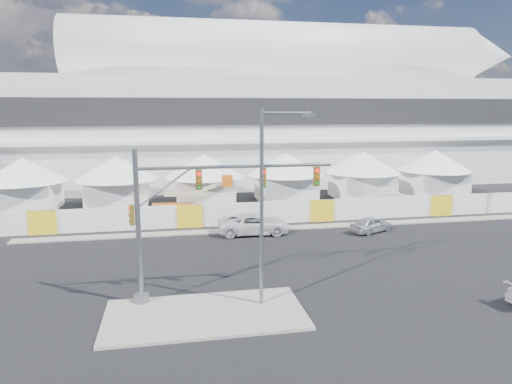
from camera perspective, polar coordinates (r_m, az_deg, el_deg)
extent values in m
plane|color=black|center=(27.62, 5.92, -11.48)|extent=(160.00, 160.00, 0.00)
cube|color=gray|center=(23.88, -6.35, -14.97)|extent=(10.00, 5.00, 0.15)
cube|color=gray|center=(47.20, 25.32, -3.04)|extent=(80.00, 1.20, 0.12)
cube|color=silver|center=(68.36, 2.49, 7.77)|extent=(80.00, 24.00, 14.00)
cube|color=black|center=(56.51, 5.33, 9.99)|extent=(68.00, 0.30, 3.20)
cube|color=white|center=(56.41, 5.34, 6.43)|extent=(72.00, 0.80, 0.50)
cylinder|color=white|center=(66.74, 2.97, 16.97)|extent=(57.60, 8.40, 8.40)
cylinder|color=white|center=(67.19, 4.70, 16.54)|extent=(51.60, 6.80, 6.80)
cylinder|color=white|center=(67.69, 6.39, 16.11)|extent=(45.60, 5.20, 5.20)
cone|color=white|center=(80.90, 27.04, 14.90)|extent=(8.00, 7.60, 7.60)
cube|color=white|center=(51.42, -26.87, -0.48)|extent=(6.00, 6.00, 3.00)
cone|color=white|center=(51.03, -27.13, 2.50)|extent=(8.40, 8.40, 2.40)
cube|color=white|center=(49.63, -16.86, -0.15)|extent=(6.00, 6.00, 3.00)
cone|color=white|center=(49.22, -17.03, 2.94)|extent=(8.40, 8.40, 2.40)
cube|color=white|center=(49.43, -6.45, 0.21)|extent=(6.00, 6.00, 3.00)
cone|color=white|center=(49.02, -6.51, 3.31)|extent=(8.40, 8.40, 2.40)
cube|color=white|center=(50.85, 3.72, 0.54)|extent=(6.00, 6.00, 3.00)
cone|color=white|center=(50.45, 3.76, 3.56)|extent=(8.40, 8.40, 2.40)
cube|color=white|center=(53.76, 13.06, 0.84)|extent=(6.00, 6.00, 3.00)
cone|color=white|center=(53.39, 13.18, 3.69)|extent=(8.40, 8.40, 2.40)
cube|color=white|center=(57.94, 21.24, 1.08)|extent=(6.00, 6.00, 3.00)
cone|color=white|center=(57.59, 21.42, 3.73)|extent=(8.40, 8.40, 2.40)
cube|color=white|center=(42.30, 8.20, -2.29)|extent=(70.00, 0.25, 2.00)
imported|color=silver|center=(39.49, 14.23, -3.94)|extent=(2.99, 4.21, 1.33)
imported|color=silver|center=(37.75, -0.25, -4.02)|extent=(3.06, 6.09, 1.65)
imported|color=silver|center=(50.33, 16.79, -0.78)|extent=(2.97, 5.30, 1.66)
imported|color=black|center=(53.83, 27.75, -0.85)|extent=(3.78, 5.12, 1.62)
cylinder|color=gray|center=(24.36, -14.50, -4.33)|extent=(0.27, 0.27, 8.14)
cylinder|color=gray|center=(25.61, -14.09, -12.74)|extent=(0.79, 0.79, 0.40)
cylinder|color=gray|center=(23.95, -2.40, 3.20)|extent=(10.34, 0.18, 0.18)
cube|color=#594714|center=(23.84, -7.16, 1.52)|extent=(0.32, 0.22, 1.05)
cube|color=#594714|center=(24.28, 0.86, 1.77)|extent=(0.32, 0.22, 1.05)
cube|color=#594714|center=(25.03, 7.58, 1.94)|extent=(0.32, 0.22, 1.05)
cube|color=#594714|center=(24.22, -15.24, -2.80)|extent=(0.22, 0.32, 1.05)
cylinder|color=gray|center=(23.21, 0.69, -2.19)|extent=(0.20, 0.20, 10.14)
cylinder|color=gray|center=(22.91, 3.81, 9.84)|extent=(2.48, 0.14, 0.14)
cube|color=gray|center=(23.22, 6.53, 9.52)|extent=(0.68, 0.28, 0.17)
cube|color=orange|center=(44.38, -10.33, -2.28)|extent=(4.01, 1.97, 1.20)
cube|color=beige|center=(44.08, -8.70, -0.23)|extent=(4.15, 0.62, 0.38)
cube|color=beige|center=(44.10, -5.62, 0.71)|extent=(3.22, 0.52, 1.32)
cube|color=orange|center=(44.17, -3.66, 1.47)|extent=(1.03, 1.03, 1.09)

